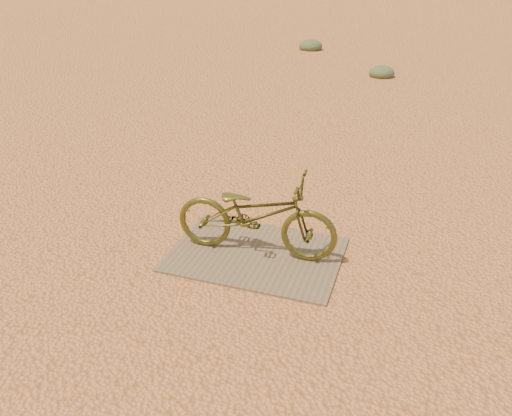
% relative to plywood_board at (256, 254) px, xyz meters
% --- Properties ---
extents(ground, '(120.00, 120.00, 0.00)m').
position_rel_plywood_board_xyz_m(ground, '(0.60, 0.51, -0.01)').
color(ground, '#E08B52').
rests_on(ground, ground).
extents(plywood_board, '(1.67, 1.20, 0.02)m').
position_rel_plywood_board_xyz_m(plywood_board, '(0.00, 0.00, 0.00)').
color(plywood_board, brown).
rests_on(plywood_board, ground).
extents(bicycle, '(1.63, 0.66, 0.84)m').
position_rel_plywood_board_xyz_m(bicycle, '(-0.01, 0.03, 0.43)').
color(bicycle, '#4C4C1C').
rests_on(bicycle, plywood_board).
extents(kale_a, '(0.63, 0.63, 0.35)m').
position_rel_plywood_board_xyz_m(kale_a, '(0.29, 8.86, -0.01)').
color(kale_a, '#4B6440').
rests_on(kale_a, ground).
extents(kale_c, '(0.74, 0.74, 0.41)m').
position_rel_plywood_board_xyz_m(kale_c, '(-2.29, 12.20, -0.01)').
color(kale_c, '#4B6440').
rests_on(kale_c, ground).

